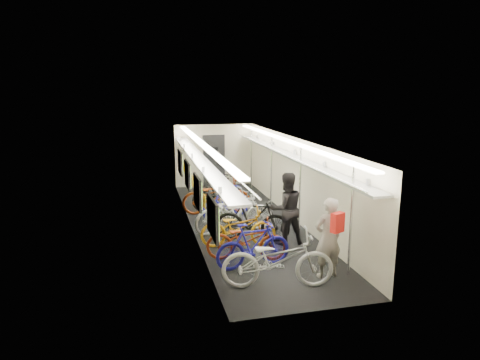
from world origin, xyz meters
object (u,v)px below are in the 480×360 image
bicycle_1 (253,245)px  passenger_mid (286,209)px  passenger_near (328,238)px  backpack (338,222)px  bicycle_0 (278,260)px

bicycle_1 → passenger_mid: passenger_mid is taller
passenger_near → bicycle_1: bearing=-36.8°
passenger_near → backpack: bearing=81.9°
bicycle_0 → passenger_near: passenger_near is taller
bicycle_1 → passenger_near: size_ratio=1.00×
passenger_mid → backpack: bearing=91.0°
bicycle_1 → passenger_mid: size_ratio=0.93×
bicycle_1 → passenger_mid: 1.71m
bicycle_0 → passenger_mid: 2.42m
backpack → passenger_near: bearing=64.3°
passenger_mid → bicycle_1: bearing=43.0°
backpack → passenger_mid: bearing=70.0°
bicycle_1 → backpack: backpack is taller
passenger_near → bicycle_0: bearing=4.4°
passenger_near → passenger_mid: (-0.19, 1.98, 0.07)m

